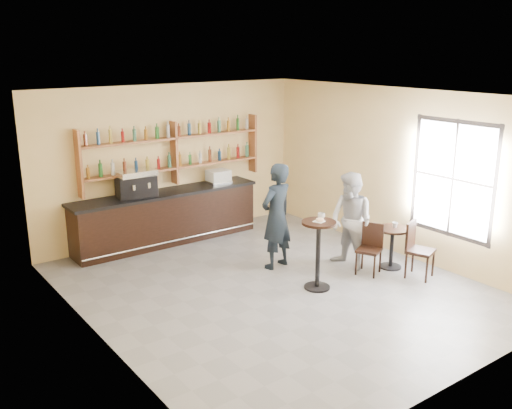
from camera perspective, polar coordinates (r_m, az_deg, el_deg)
floor at (r=9.71m, az=1.87°, el=-8.34°), size 7.00×7.00×0.00m
ceiling at (r=8.91m, az=2.05°, el=10.82°), size 7.00×7.00×0.00m
wall_back at (r=12.05m, az=-8.43°, el=4.24°), size 7.00×0.00×7.00m
wall_front at (r=6.92m, az=20.29°, el=-5.22°), size 7.00×0.00×7.00m
wall_left at (r=7.76m, az=-15.74°, el=-2.58°), size 0.00×7.00×7.00m
wall_right at (r=11.24m, az=14.07°, el=3.12°), size 0.00×7.00×7.00m
window_pane at (r=10.51m, az=19.09°, el=2.43°), size 0.00×2.00×2.00m
window_frame at (r=10.51m, az=19.07°, el=2.43°), size 0.04×1.70×2.10m
shelf_unit at (r=11.90m, az=-8.17°, el=5.14°), size 4.00×0.26×1.40m
liquor_bottles at (r=11.87m, az=-8.21°, el=5.95°), size 3.68×0.10×1.00m
bar_counter at (r=11.85m, az=-8.93°, el=-1.26°), size 4.00×0.78×1.08m
espresso_machine at (r=11.38m, az=-11.90°, el=2.08°), size 0.81×0.59×0.53m
pastry_case at (r=12.29m, az=-3.79°, el=2.81°), size 0.48×0.38×0.28m
pedestal_table at (r=9.54m, az=6.21°, el=-5.07°), size 0.70×0.70×1.18m
napkin at (r=9.35m, az=6.32°, el=-1.68°), size 0.21×0.21×0.00m
donut at (r=9.34m, az=6.41°, el=-1.53°), size 0.14×0.14×0.05m
cup_pedestal at (r=9.50m, az=6.54°, el=-1.13°), size 0.13×0.13×0.09m
man_main at (r=10.29m, az=2.06°, el=-1.17°), size 0.78×0.59×1.95m
cafe_table at (r=10.71m, az=13.40°, el=-4.24°), size 0.77×0.77×0.76m
cup_cafe at (r=10.62m, az=13.72°, el=-2.00°), size 0.13×0.13×0.10m
chair_west at (r=10.33m, az=11.22°, el=-4.45°), size 0.52×0.52×0.90m
chair_south at (r=10.36m, az=16.14°, el=-4.43°), size 0.56×0.56×1.00m
patron_second at (r=10.40m, az=9.47°, el=-1.68°), size 0.69×0.88×1.78m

